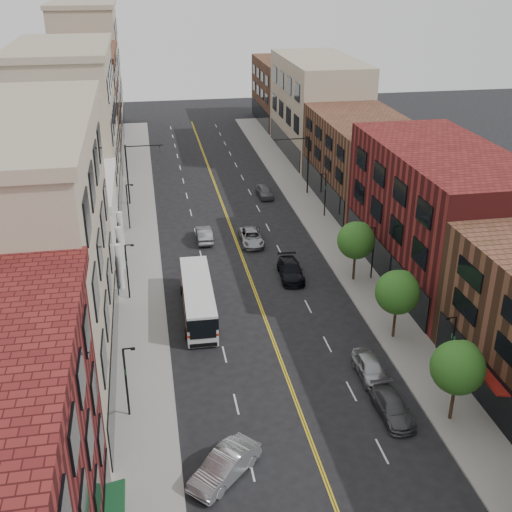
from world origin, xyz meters
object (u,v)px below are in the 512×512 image
city_bus (198,297)px  car_parked_mid (393,407)px  car_lane_behind (204,234)px  car_lane_a (291,270)px  car_angle_b (225,466)px  car_lane_c (264,191)px  car_lane_b (252,237)px  car_parked_far (370,368)px

city_bus → car_parked_mid: bearing=-52.7°
city_bus → car_parked_mid: 18.95m
car_parked_mid → car_lane_behind: car_lane_behind is taller
car_lane_behind → car_lane_a: 12.16m
car_angle_b → car_lane_behind: 34.05m
car_lane_c → car_lane_a: bearing=-95.5°
car_lane_a → car_lane_b: car_lane_a is taller
city_bus → car_angle_b: bearing=-89.5°
city_bus → car_lane_b: (6.84, 13.69, -0.94)m
car_angle_b → car_lane_b: size_ratio=1.00×
city_bus → car_angle_b: (-0.26, -18.76, -0.81)m
city_bus → car_lane_a: size_ratio=2.13×
city_bus → car_lane_c: bearing=69.8°
city_bus → car_lane_behind: city_bus is taller
car_lane_behind → car_parked_far: bearing=109.4°
city_bus → car_parked_far: (11.14, -10.95, -0.87)m
city_bus → car_parked_mid: (11.14, -15.30, -0.97)m
city_bus → car_lane_b: size_ratio=2.22×
car_lane_a → car_lane_c: size_ratio=1.24×
car_parked_mid → car_lane_c: (-0.30, 42.85, 0.05)m
car_lane_a → car_lane_c: bearing=89.0°
car_lane_behind → car_lane_b: size_ratio=0.90×
car_parked_far → car_lane_c: size_ratio=1.07×
car_parked_mid → car_angle_b: bearing=-163.7°
car_lane_behind → car_lane_a: size_ratio=0.87×
car_lane_behind → car_lane_b: 5.02m
car_lane_a → car_parked_mid: bearing=-80.8°
car_lane_b → car_lane_c: car_lane_c is taller
car_angle_b → city_bus: bearing=134.8°
car_angle_b → car_lane_b: (7.10, 32.45, -0.13)m
city_bus → car_lane_behind: size_ratio=2.46×
car_angle_b → car_lane_c: bearing=122.1°
car_lane_behind → car_angle_b: bearing=86.4°
city_bus → car_parked_far: bearing=-43.2°
city_bus → car_lane_c: city_bus is taller
car_lane_c → car_lane_b: bearing=-107.1°
car_parked_far → car_lane_behind: car_parked_far is taller
car_parked_mid → car_lane_a: size_ratio=0.88×
car_lane_a → car_lane_b: size_ratio=1.04×
car_angle_b → car_parked_far: size_ratio=1.12×
city_bus → car_lane_a: (9.08, 5.29, -0.88)m
car_lane_a → car_lane_c: 22.34m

